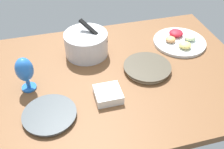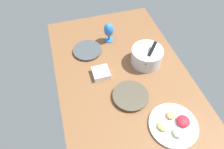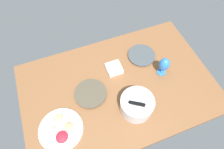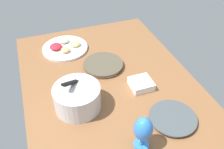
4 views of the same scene
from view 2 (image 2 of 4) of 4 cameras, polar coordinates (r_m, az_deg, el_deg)
name	(u,v)px [view 2 (image 2 of 4)]	position (r cm, az deg, el deg)	size (l,w,h in cm)	color
ground_plane	(122,74)	(167.11, 2.71, 0.12)	(160.00, 104.00, 4.00)	brown
dinner_plate_left	(87,50)	(182.07, -6.88, 6.68)	(24.98, 24.98, 2.28)	silver
dinner_plate_right	(130,96)	(151.03, 5.17, -5.97)	(26.47, 26.47, 2.84)	beige
mixing_bowl	(147,56)	(170.01, 9.67, 5.20)	(25.46, 25.46, 19.98)	silver
fruit_platter	(174,125)	(145.24, 16.85, -13.24)	(32.85, 32.85, 5.38)	silver
hurricane_glass_blue	(109,30)	(184.60, -0.90, 12.22)	(8.88, 8.88, 19.02)	blue
square_bowl_white	(101,73)	(162.16, -3.10, 0.49)	(12.94, 12.94, 4.60)	white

